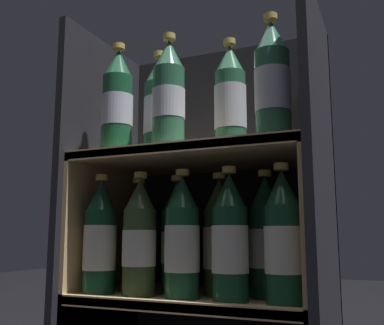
% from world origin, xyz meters
% --- Properties ---
extents(fridge_back_wall, '(0.61, 0.02, 0.89)m').
position_xyz_m(fridge_back_wall, '(0.00, 0.36, 0.45)').
color(fridge_back_wall, black).
rests_on(fridge_back_wall, ground_plane).
extents(fridge_side_left, '(0.02, 0.39, 0.89)m').
position_xyz_m(fridge_side_left, '(-0.30, 0.17, 0.45)').
color(fridge_side_left, black).
rests_on(fridge_side_left, ground_plane).
extents(fridge_side_right, '(0.02, 0.39, 0.89)m').
position_xyz_m(fridge_side_right, '(0.30, 0.17, 0.45)').
color(fridge_side_right, black).
rests_on(fridge_side_right, ground_plane).
extents(shelf_lower, '(0.57, 0.35, 0.21)m').
position_xyz_m(shelf_lower, '(0.00, 0.16, 0.17)').
color(shelf_lower, tan).
rests_on(shelf_lower, ground_plane).
extents(shelf_upper, '(0.57, 0.35, 0.55)m').
position_xyz_m(shelf_upper, '(0.00, 0.17, 0.39)').
color(shelf_upper, tan).
rests_on(shelf_upper, ground_plane).
extents(bottle_upper_front_0, '(0.08, 0.08, 0.29)m').
position_xyz_m(bottle_upper_front_0, '(-0.18, 0.07, 0.67)').
color(bottle_upper_front_0, '#194C2D').
rests_on(bottle_upper_front_0, shelf_upper).
extents(bottle_upper_front_1, '(0.08, 0.08, 0.29)m').
position_xyz_m(bottle_upper_front_1, '(-0.04, 0.07, 0.67)').
color(bottle_upper_front_1, '#285B42').
rests_on(bottle_upper_front_1, shelf_upper).
extents(bottle_upper_front_2, '(0.08, 0.08, 0.29)m').
position_xyz_m(bottle_upper_front_2, '(0.22, 0.07, 0.67)').
color(bottle_upper_front_2, '#285B42').
rests_on(bottle_upper_front_2, shelf_upper).
extents(bottle_upper_back_0, '(0.08, 0.08, 0.29)m').
position_xyz_m(bottle_upper_back_0, '(-0.11, 0.15, 0.67)').
color(bottle_upper_back_0, '#285B42').
rests_on(bottle_upper_back_0, shelf_upper).
extents(bottle_upper_back_1, '(0.08, 0.08, 0.29)m').
position_xyz_m(bottle_upper_back_1, '(0.09, 0.15, 0.67)').
color(bottle_upper_back_1, '#285B42').
rests_on(bottle_upper_back_1, shelf_upper).
extents(bottle_lower_front_0, '(0.08, 0.08, 0.29)m').
position_xyz_m(bottle_lower_front_0, '(-0.22, 0.07, 0.33)').
color(bottle_lower_front_0, '#144228').
rests_on(bottle_lower_front_0, shelf_lower).
extents(bottle_lower_front_1, '(0.08, 0.08, 0.29)m').
position_xyz_m(bottle_lower_front_1, '(-0.11, 0.07, 0.33)').
color(bottle_lower_front_1, '#384C28').
rests_on(bottle_lower_front_1, shelf_lower).
extents(bottle_lower_front_2, '(0.08, 0.08, 0.29)m').
position_xyz_m(bottle_lower_front_2, '(0.00, 0.07, 0.33)').
color(bottle_lower_front_2, '#194C2D').
rests_on(bottle_lower_front_2, shelf_lower).
extents(bottle_lower_front_3, '(0.08, 0.08, 0.29)m').
position_xyz_m(bottle_lower_front_3, '(0.11, 0.07, 0.33)').
color(bottle_lower_front_3, '#144228').
rests_on(bottle_lower_front_3, shelf_lower).
extents(bottle_lower_front_4, '(0.08, 0.08, 0.29)m').
position_xyz_m(bottle_lower_front_4, '(0.23, 0.07, 0.33)').
color(bottle_lower_front_4, '#144228').
rests_on(bottle_lower_front_4, shelf_lower).
extents(bottle_lower_back_0, '(0.08, 0.08, 0.29)m').
position_xyz_m(bottle_lower_back_0, '(-0.17, 0.15, 0.33)').
color(bottle_lower_back_0, '#144228').
rests_on(bottle_lower_back_0, shelf_lower).
extents(bottle_lower_back_1, '(0.08, 0.08, 0.29)m').
position_xyz_m(bottle_lower_back_1, '(-0.05, 0.15, 0.33)').
color(bottle_lower_back_1, '#1E5638').
rests_on(bottle_lower_back_1, shelf_lower).
extents(bottle_lower_back_2, '(0.08, 0.08, 0.29)m').
position_xyz_m(bottle_lower_back_2, '(0.06, 0.15, 0.33)').
color(bottle_lower_back_2, '#384C28').
rests_on(bottle_lower_back_2, shelf_lower).
extents(bottle_lower_back_3, '(0.08, 0.08, 0.29)m').
position_xyz_m(bottle_lower_back_3, '(0.17, 0.15, 0.33)').
color(bottle_lower_back_3, '#144228').
rests_on(bottle_lower_back_3, shelf_lower).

